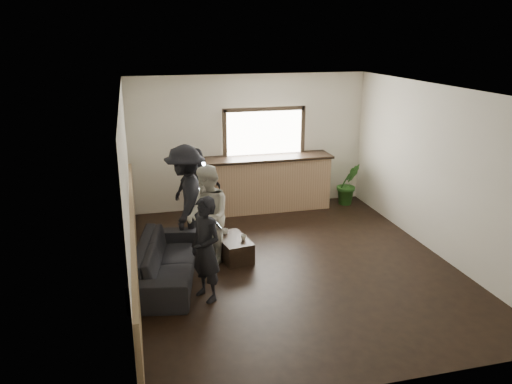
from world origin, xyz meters
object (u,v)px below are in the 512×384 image
object	(u,v)px
person_a	(206,249)
person_c	(186,199)
sofa	(166,261)
person_d	(199,192)
person_b	(208,216)
cup_a	(225,231)
cup_b	(244,237)
coffee_table	(233,248)
bar_counter	(267,180)
potted_plant	(348,184)

from	to	relation	value
person_a	person_c	xyz separation A→B (m)	(-0.06, 1.75, 0.17)
sofa	person_d	size ratio (longest dim) A/B	1.29
person_c	person_b	bearing A→B (deg)	34.85
cup_a	person_c	bearing A→B (deg)	150.42
person_a	cup_b	bearing A→B (deg)	115.82
coffee_table	person_b	distance (m)	0.77
cup_b	person_d	distance (m)	1.48
bar_counter	person_b	size ratio (longest dim) A/B	1.66
person_d	sofa	bearing A→B (deg)	40.67
bar_counter	person_c	size ratio (longest dim) A/B	1.47
bar_counter	cup_b	xyz separation A→B (m)	(-1.03, -2.33, -0.25)
person_b	person_c	xyz separation A→B (m)	(-0.27, 0.62, 0.11)
sofa	coffee_table	world-z (taller)	sofa
cup_a	potted_plant	bearing A→B (deg)	31.25
coffee_table	cup_b	bearing A→B (deg)	-36.45
person_b	person_d	distance (m)	1.27
sofa	cup_b	xyz separation A→B (m)	(1.29, 0.39, 0.09)
bar_counter	person_d	bearing A→B (deg)	-147.17
bar_counter	coffee_table	size ratio (longest dim) A/B	3.39
person_c	person_d	distance (m)	0.72
cup_a	cup_b	distance (m)	0.41
cup_a	potted_plant	xyz separation A→B (m)	(3.08, 1.87, 0.06)
bar_counter	person_d	distance (m)	1.89
coffee_table	cup_a	bearing A→B (deg)	114.95
cup_b	person_a	xyz separation A→B (m)	(-0.78, -1.09, 0.35)
bar_counter	cup_a	size ratio (longest dim) A/B	23.73
person_a	potted_plant	bearing A→B (deg)	103.63
person_d	person_c	bearing A→B (deg)	40.04
bar_counter	coffee_table	distance (m)	2.56
person_a	cup_a	bearing A→B (deg)	130.88
cup_b	coffee_table	bearing A→B (deg)	143.55
sofa	potted_plant	size ratio (longest dim) A/B	2.31
bar_counter	potted_plant	world-z (taller)	bar_counter
sofa	coffee_table	xyz separation A→B (m)	(1.14, 0.50, -0.13)
sofa	potted_plant	xyz separation A→B (m)	(4.12, 2.58, 0.15)
sofa	person_b	xyz separation A→B (m)	(0.72, 0.43, 0.50)
bar_counter	sofa	bearing A→B (deg)	-130.51
potted_plant	person_b	distance (m)	4.04
coffee_table	potted_plant	distance (m)	3.65
person_b	sofa	bearing A→B (deg)	-69.15
bar_counter	person_c	distance (m)	2.52
person_c	cup_b	bearing A→B (deg)	63.37
coffee_table	person_a	world-z (taller)	person_a
potted_plant	person_d	distance (m)	3.51
person_b	person_d	xyz separation A→B (m)	(0.03, 1.27, 0.00)
cup_b	person_a	bearing A→B (deg)	-125.49
cup_a	cup_b	bearing A→B (deg)	-52.49
bar_counter	person_c	world-z (taller)	bar_counter
potted_plant	person_a	bearing A→B (deg)	-137.67
person_a	person_d	distance (m)	2.41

